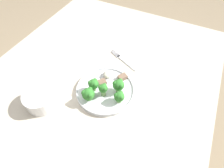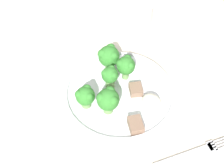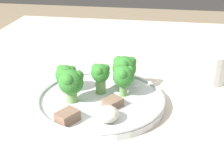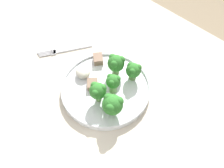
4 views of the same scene
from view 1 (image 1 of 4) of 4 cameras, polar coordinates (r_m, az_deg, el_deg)
The scene contains 13 objects.
ground_plane at distance 1.37m, azimuth -3.44°, elevation -18.32°, with size 8.00×8.00×0.00m, color #9E896B.
table at distance 0.82m, azimuth -5.50°, elevation -3.86°, with size 1.26×0.97×0.71m.
dinner_plate at distance 0.71m, azimuth -2.26°, elevation -1.98°, with size 0.24×0.24×0.02m.
fork at distance 0.83m, azimuth 3.78°, elevation 7.78°, with size 0.09×0.16×0.00m.
cream_bowl at distance 0.71m, azimuth -22.19°, elevation -4.54°, with size 0.12×0.12×0.06m.
broccoli_floret_near_rim_left at distance 0.66m, azimuth -2.90°, elevation -1.56°, with size 0.04×0.04×0.06m.
broccoli_floret_center_left at distance 0.68m, azimuth -6.04°, elevation 0.02°, with size 0.04×0.04×0.06m.
broccoli_floret_back_left at distance 0.65m, azimuth 2.38°, elevation -4.14°, with size 0.04×0.04×0.05m.
broccoli_floret_front_left at distance 0.67m, azimuth 2.14°, elevation -0.34°, with size 0.05×0.05×0.06m.
broccoli_floret_center_back at distance 0.66m, azimuth -7.77°, elevation -3.26°, with size 0.05×0.05×0.06m.
meat_slice_front_slice at distance 0.72m, azimuth -3.23°, elevation 0.58°, with size 0.04×0.04×0.01m.
meat_slice_middle_slice at distance 0.74m, azimuth 3.45°, elevation 2.23°, with size 0.04×0.04×0.02m.
sauce_dollop at distance 0.74m, azimuth -1.45°, elevation 3.22°, with size 0.04×0.04×0.02m.
Camera 1 is at (-0.37, -0.27, 1.29)m, focal length 28.00 mm.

